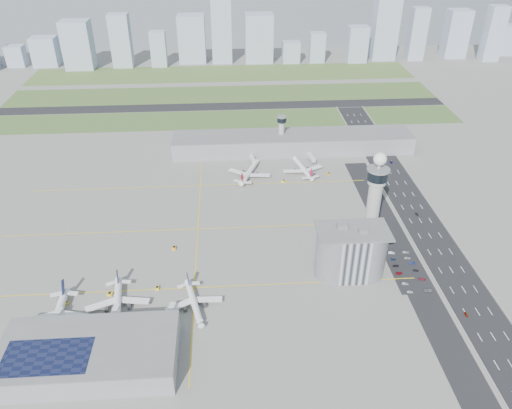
{
  "coord_description": "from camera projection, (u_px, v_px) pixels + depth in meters",
  "views": [
    {
      "loc": [
        -19.1,
        -251.8,
        193.17
      ],
      "look_at": [
        0.0,
        35.0,
        15.0
      ],
      "focal_mm": 35.0,
      "sensor_mm": 36.0,
      "label": 1
    }
  ],
  "objects": [
    {
      "name": "taxiway_line_h_1",
      "position": [
        198.0,
        229.0,
        339.58
      ],
      "size": [
        260.0,
        0.6,
        0.01
      ],
      "primitive_type": "cube",
      "color": "yellow",
      "rests_on": "ground"
    },
    {
      "name": "car_lot_1",
      "position": [
        405.0,
        284.0,
        290.95
      ],
      "size": [
        3.85,
        1.68,
        1.23
      ],
      "primitive_type": "imported",
      "rotation": [
        0.0,
        0.0,
        1.47
      ],
      "color": "#97999B",
      "rests_on": "ground"
    },
    {
      "name": "skyline_bldg_2",
      "position": [
        16.0,
        56.0,
        657.7
      ],
      "size": [
        22.81,
        18.25,
        26.79
      ],
      "primitive_type": "cube",
      "color": "#9EADC1",
      "rests_on": "ground"
    },
    {
      "name": "skyline_bldg_8",
      "position": [
        221.0,
        30.0,
        659.33
      ],
      "size": [
        26.33,
        21.06,
        83.39
      ],
      "primitive_type": "cube",
      "color": "#9EADC1",
      "rests_on": "ground"
    },
    {
      "name": "barrier_right",
      "position": [
        458.0,
        245.0,
        323.37
      ],
      "size": [
        0.6,
        500.0,
        1.2
      ],
      "primitive_type": "cube",
      "color": "#9E9E99",
      "rests_on": "ground"
    },
    {
      "name": "skyline_bldg_6",
      "position": [
        159.0,
        49.0,
        653.11
      ],
      "size": [
        20.04,
        16.03,
        45.2
      ],
      "primitive_type": "cube",
      "color": "#9EADC1",
      "rests_on": "ground"
    },
    {
      "name": "skyline_bldg_10",
      "position": [
        291.0,
        52.0,
        672.54
      ],
      "size": [
        23.01,
        18.41,
        27.75
      ],
      "primitive_type": "cube",
      "color": "#9EADC1",
      "rests_on": "ground"
    },
    {
      "name": "car_lot_8",
      "position": [
        416.0,
        270.0,
        301.32
      ],
      "size": [
        3.42,
        1.76,
        1.11
      ],
      "primitive_type": "imported",
      "rotation": [
        0.0,
        0.0,
        1.43
      ],
      "color": "black",
      "rests_on": "ground"
    },
    {
      "name": "tug_2",
      "position": [
        157.0,
        288.0,
        287.39
      ],
      "size": [
        2.43,
        3.3,
        1.81
      ],
      "primitive_type": null,
      "rotation": [
        0.0,
        0.0,
        -3.05
      ],
      "color": "yellow",
      "rests_on": "ground"
    },
    {
      "name": "car_lot_9",
      "position": [
        412.0,
        263.0,
        307.09
      ],
      "size": [
        3.99,
        1.5,
        1.3
      ],
      "primitive_type": "imported",
      "rotation": [
        0.0,
        0.0,
        1.6
      ],
      "color": "navy",
      "rests_on": "ground"
    },
    {
      "name": "taxiway_line_v",
      "position": [
        198.0,
        229.0,
        339.58
      ],
      "size": [
        0.6,
        260.0,
        0.01
      ],
      "primitive_type": "cube",
      "color": "yellow",
      "rests_on": "ground"
    },
    {
      "name": "landside_road",
      "position": [
        404.0,
        257.0,
        312.98
      ],
      "size": [
        18.0,
        260.0,
        0.08
      ],
      "primitive_type": "cube",
      "color": "black",
      "rests_on": "ground"
    },
    {
      "name": "jet_bridge_near_1",
      "position": [
        109.0,
        327.0,
        258.48
      ],
      "size": [
        5.39,
        14.31,
        5.7
      ],
      "primitive_type": null,
      "rotation": [
        0.0,
        0.0,
        1.4
      ],
      "color": "silver",
      "rests_on": "ground"
    },
    {
      "name": "skyline_bldg_9",
      "position": [
        259.0,
        38.0,
        668.39
      ],
      "size": [
        36.96,
        29.57,
        62.11
      ],
      "primitive_type": "cube",
      "color": "#9EADC1",
      "rests_on": "ground"
    },
    {
      "name": "airplane_near_c",
      "position": [
        194.0,
        300.0,
        272.02
      ],
      "size": [
        40.4,
        44.55,
        10.62
      ],
      "primitive_type": null,
      "rotation": [
        0.0,
        0.0,
        -1.33
      ],
      "color": "white",
      "rests_on": "ground"
    },
    {
      "name": "barrier_left",
      "position": [
        415.0,
        246.0,
        321.79
      ],
      "size": [
        0.6,
        500.0,
        1.2
      ],
      "primitive_type": "cube",
      "color": "#9E9E99",
      "rests_on": "ground"
    },
    {
      "name": "tug_1",
      "position": [
        110.0,
        294.0,
        282.99
      ],
      "size": [
        3.57,
        2.87,
        1.82
      ],
      "primitive_type": null,
      "rotation": [
        0.0,
        0.0,
        1.31
      ],
      "color": "yellow",
      "rests_on": "ground"
    },
    {
      "name": "skyline_bldg_12",
      "position": [
        357.0,
        44.0,
        670.49
      ],
      "size": [
        26.14,
        20.92,
        46.89
      ],
      "primitive_type": "cube",
      "color": "#9EADC1",
      "rests_on": "ground"
    },
    {
      "name": "admin_building",
      "position": [
        351.0,
        252.0,
        292.62
      ],
      "size": [
        42.0,
        24.0,
        33.5
      ],
      "color": "#B2B2B7",
      "rests_on": "ground"
    },
    {
      "name": "skyline_bldg_15",
      "position": [
        456.0,
        34.0,
        686.17
      ],
      "size": [
        30.25,
        24.2,
        63.4
      ],
      "primitive_type": "cube",
      "color": "#9EADC1",
      "rests_on": "ground"
    },
    {
      "name": "car_lot_0",
      "position": [
        410.0,
        292.0,
        284.92
      ],
      "size": [
        3.63,
        1.82,
        1.19
      ],
      "primitive_type": "imported",
      "rotation": [
        0.0,
        0.0,
        1.45
      ],
      "color": "white",
      "rests_on": "ground"
    },
    {
      "name": "tug_4",
      "position": [
        284.0,
        181.0,
        395.21
      ],
      "size": [
        3.65,
        3.73,
        1.8
      ],
      "primitive_type": null,
      "rotation": [
        0.0,
        0.0,
        -0.73
      ],
      "color": "yellow",
      "rests_on": "ground"
    },
    {
      "name": "car_hw_1",
      "position": [
        417.0,
        214.0,
        354.45
      ],
      "size": [
        1.44,
        3.62,
        1.17
      ],
      "primitive_type": "imported",
      "rotation": [
        0.0,
        0.0,
        0.06
      ],
      "color": "black",
      "rests_on": "ground"
    },
    {
      "name": "grass_strip_0",
      "position": [
        224.0,
        119.0,
        506.07
      ],
      "size": [
        480.0,
        50.0,
        0.08
      ],
      "primitive_type": "cube",
      "color": "#46612E",
      "rests_on": "ground"
    },
    {
      "name": "grass_strip_2",
      "position": [
        223.0,
        73.0,
        637.52
      ],
      "size": [
        480.0,
        70.0,
        0.08
      ],
      "primitive_type": "cube",
      "color": "#4D652F",
      "rests_on": "ground"
    },
    {
      "name": "control_tower",
      "position": [
        375.0,
        196.0,
        308.79
      ],
      "size": [
        14.0,
        14.0,
        64.5
      ],
      "color": "#ADAAA5",
      "rests_on": "ground"
    },
    {
      "name": "ground",
      "position": [
        260.0,
        254.0,
        316.4
      ],
      "size": [
        1000.0,
        1000.0,
        0.0
      ],
      "primitive_type": "plane",
      "color": "gray"
    },
    {
      "name": "skyline_bldg_4",
      "position": [
        78.0,
        45.0,
        641.07
      ],
      "size": [
        35.81,
        28.65,
        60.36
      ],
      "primitive_type": "cube",
      "color": "#9EADC1",
      "rests_on": "ground"
    },
    {
      "name": "near_terminal",
      "position": [
        89.0,
        355.0,
        238.48
      ],
      "size": [
        84.0,
        42.0,
        13.0
      ],
      "color": "gray",
      "rests_on": "ground"
    },
    {
      "name": "car_lot_6",
      "position": [
        428.0,
        290.0,
        285.88
      ],
      "size": [
        4.47,
        2.08,
        1.24
      ],
      "primitive_type": "imported",
      "rotation": [
        0.0,
        0.0,
        1.56
      ],
      "color": "gray",
      "rests_on": "ground"
    },
    {
      "name": "car_lot_5",
      "position": [
        392.0,
        253.0,
        316.08
      ],
      "size": [
        3.97,
        1.48,
        1.3
      ],
      "primitive_type": "imported",
      "rotation": [
        0.0,
        0.0,
        1.54
      ],
      "color": "white",
      "rests_on": "ground"
    },
    {
      "name": "tug_0",
      "position": [
        66.0,
        302.0,
        277.19
      ],
      "size": [
        2.83,
        3.27,
        1.59
      ],
      "primitive_type": null,
      "rotation": [
        0.0,
        0.0,
        -2.72
      ],
      "color": "yellow",
      "rests_on": "ground"
    },
    {
      "name": "airplane_near_b",
      "position": [
        117.0,
        300.0,
        271.28
      ],
      "size": [
        40.37,
        45.73,
        11.61
      ],
      "primitive_type": null,
      "rotation": [
        0.0,
        0.0,
        -1.44
      ],
      "color": "white",
      "rests_on": "ground"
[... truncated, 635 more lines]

